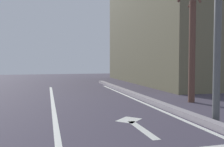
{
  "coord_description": "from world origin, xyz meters",
  "views": [
    {
      "loc": [
        0.1,
        2.41,
        1.39
      ],
      "look_at": [
        1.47,
        7.58,
        1.13
      ],
      "focal_mm": 39.44,
      "sensor_mm": 36.0,
      "label": 1
    }
  ],
  "objects": [
    {
      "name": "lane_arrow_stem",
      "position": [
        1.96,
        7.04,
        0.0
      ],
      "size": [
        0.16,
        1.4,
        0.01
      ],
      "primitive_type": "cube",
      "color": "white",
      "rests_on": "ground"
    },
    {
      "name": "lane_arrow_head",
      "position": [
        1.96,
        7.89,
        0.0
      ],
      "size": [
        0.71,
        0.71,
        0.01
      ],
      "primitive_type": "cube",
      "rotation": [
        0.0,
        0.0,
        0.79
      ],
      "color": "white",
      "rests_on": "ground"
    },
    {
      "name": "roadside_tree",
      "position": [
        4.84,
        9.78,
        1.93
      ],
      "size": [
        1.06,
        1.0,
        4.3
      ],
      "color": "brown",
      "rests_on": "ground"
    },
    {
      "name": "building_block",
      "position": [
        11.56,
        17.28,
        4.16
      ],
      "size": [
        12.41,
        11.57,
        8.32
      ],
      "primitive_type": "cube",
      "color": "#6B654B",
      "rests_on": "ground"
    }
  ]
}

